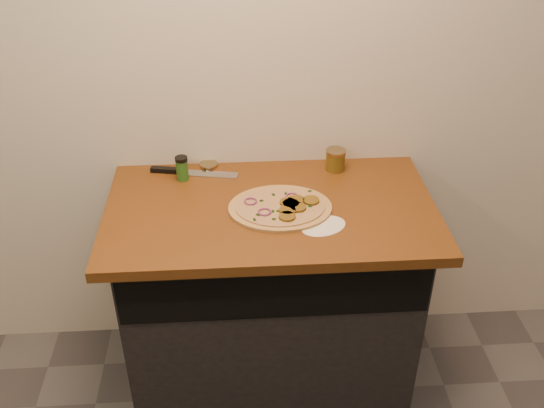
{
  "coord_description": "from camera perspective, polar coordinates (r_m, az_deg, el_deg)",
  "views": [
    {
      "loc": [
        -0.12,
        -0.42,
        2.1
      ],
      "look_at": [
        0.0,
        1.35,
        0.95
      ],
      "focal_mm": 40.0,
      "sensor_mm": 36.0,
      "label": 1
    }
  ],
  "objects": [
    {
      "name": "chefs_knife",
      "position": [
        2.42,
        -8.08,
        3.0
      ],
      "size": [
        0.35,
        0.1,
        0.02
      ],
      "color": "#B7BAC1",
      "rests_on": "countertop"
    },
    {
      "name": "countertop",
      "position": [
        2.21,
        -0.13,
        -0.55
      ],
      "size": [
        1.2,
        0.7,
        0.04
      ],
      "primitive_type": "cube",
      "color": "brown",
      "rests_on": "cabinet"
    },
    {
      "name": "pizza",
      "position": [
        2.17,
        0.87,
        -0.29
      ],
      "size": [
        0.37,
        0.37,
        0.03
      ],
      "color": "tan",
      "rests_on": "countertop"
    },
    {
      "name": "mason_jar_lid",
      "position": [
        2.45,
        -5.98,
        3.66
      ],
      "size": [
        0.1,
        0.1,
        0.02
      ],
      "primitive_type": "cylinder",
      "rotation": [
        0.0,
        0.0,
        -0.43
      ],
      "color": "#958056",
      "rests_on": "countertop"
    },
    {
      "name": "flour_spill",
      "position": [
        2.1,
        4.86,
        -2.08
      ],
      "size": [
        0.22,
        0.22,
        0.0
      ],
      "primitive_type": "cylinder",
      "rotation": [
        0.0,
        0.0,
        0.43
      ],
      "color": "silver",
      "rests_on": "countertop"
    },
    {
      "name": "room_shell",
      "position": [
        0.59,
        8.75,
        -10.4
      ],
      "size": [
        4.02,
        3.52,
        2.71
      ],
      "color": "beige",
      "rests_on": "ground"
    },
    {
      "name": "salsa_jar",
      "position": [
        2.42,
        5.99,
        4.17
      ],
      "size": [
        0.08,
        0.08,
        0.09
      ],
      "color": "maroon",
      "rests_on": "countertop"
    },
    {
      "name": "spice_shaker",
      "position": [
        2.36,
        -8.46,
        3.35
      ],
      "size": [
        0.05,
        0.05,
        0.1
      ],
      "color": "#275C1D",
      "rests_on": "countertop"
    },
    {
      "name": "cabinet",
      "position": [
        2.51,
        -0.16,
        -8.76
      ],
      "size": [
        1.1,
        0.6,
        0.86
      ],
      "primitive_type": "cube",
      "color": "black",
      "rests_on": "ground"
    }
  ]
}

